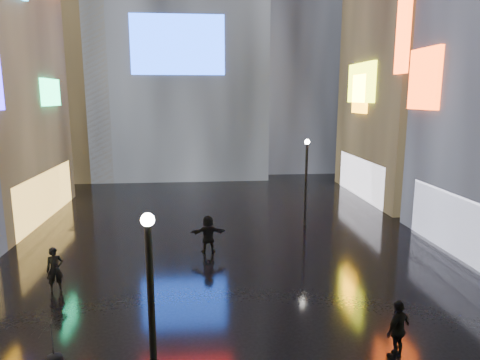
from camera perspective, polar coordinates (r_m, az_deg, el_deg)
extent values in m
plane|color=black|center=(22.81, -1.91, -8.52)|extent=(140.00, 140.00, 0.00)
cube|color=#FFC659|center=(29.80, -24.53, -1.85)|extent=(0.20, 10.00, 3.00)
cube|color=#18D878|center=(30.80, -23.95, 10.63)|extent=(0.25, 3.00, 1.71)
cube|color=white|center=(23.05, 27.47, -5.68)|extent=(0.20, 9.00, 3.00)
cube|color=#F03D0C|center=(25.64, 23.38, 12.27)|extent=(0.25, 2.99, 3.26)
cube|color=black|center=(36.44, 24.59, 20.15)|extent=(10.00, 12.00, 28.00)
cube|color=white|center=(34.35, 15.81, 0.33)|extent=(0.20, 9.00, 3.00)
cube|color=#DEF018|center=(34.02, 15.86, 12.36)|extent=(0.25, 4.92, 2.91)
cube|color=orange|center=(34.12, 15.71, 10.99)|extent=(0.25, 2.63, 2.87)
cube|color=#194CFF|center=(38.64, -8.31, 17.42)|extent=(8.00, 0.20, 5.00)
cube|color=black|center=(49.45, 7.22, 21.88)|extent=(12.00, 12.00, 34.00)
cube|color=black|center=(45.60, -22.60, 16.99)|extent=(10.00, 10.00, 26.00)
cylinder|color=black|center=(10.39, -11.62, -18.84)|extent=(0.16, 0.16, 5.00)
sphere|color=white|center=(9.39, -12.22, -5.21)|extent=(0.30, 0.30, 0.30)
cylinder|color=black|center=(25.69, 8.79, -0.62)|extent=(0.16, 0.16, 5.00)
sphere|color=white|center=(25.30, 8.96, 5.04)|extent=(0.30, 0.30, 0.30)
imported|color=black|center=(14.12, 20.31, -18.18)|extent=(1.13, 0.95, 1.81)
imported|color=black|center=(21.39, -4.26, -7.20)|extent=(1.78, 0.63, 1.90)
imported|color=black|center=(18.82, -23.45, -10.89)|extent=(0.77, 0.65, 1.80)
imported|color=black|center=(11.40, -23.69, -18.74)|extent=(1.24, 1.24, 0.82)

